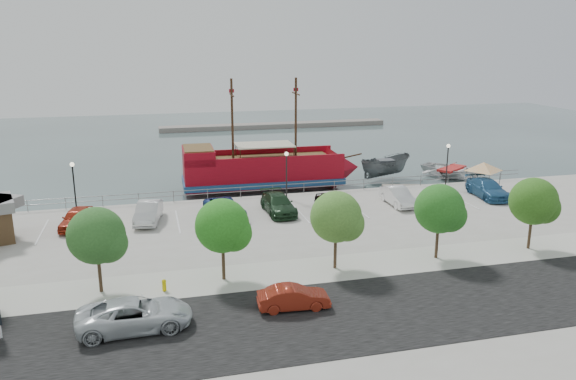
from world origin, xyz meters
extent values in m
plane|color=#374847|center=(0.00, 0.00, -1.00)|extent=(160.00, 160.00, 0.00)
cube|color=#9E9A8F|center=(0.00, -21.00, -0.60)|extent=(100.00, 58.00, 1.20)
cube|color=black|center=(0.00, -16.00, 0.01)|extent=(100.00, 8.00, 0.04)
cube|color=beige|center=(0.00, -10.00, 0.01)|extent=(100.00, 4.00, 0.05)
cylinder|color=slate|center=(0.00, 7.80, 0.95)|extent=(50.00, 0.06, 0.06)
cylinder|color=slate|center=(0.00, 7.80, 0.55)|extent=(50.00, 0.06, 0.06)
cube|color=gray|center=(10.00, 55.00, -0.60)|extent=(40.00, 3.00, 0.80)
cube|color=maroon|center=(-0.70, 13.77, 0.89)|extent=(16.00, 5.36, 2.58)
cube|color=navy|center=(-0.70, 13.77, 0.04)|extent=(16.30, 5.66, 0.60)
cone|color=maroon|center=(8.03, 13.55, 0.89)|extent=(3.29, 4.84, 4.76)
cube|color=maroon|center=(-7.15, 13.93, 2.87)|extent=(3.10, 5.03, 1.39)
cube|color=brown|center=(-7.15, 13.93, 3.61)|extent=(2.89, 4.63, 0.12)
cube|color=brown|center=(-0.20, 13.76, 2.22)|extent=(13.00, 4.69, 0.15)
cube|color=maroon|center=(-0.64, 16.15, 2.52)|extent=(15.88, 0.59, 0.69)
cube|color=maroon|center=(-0.76, 11.39, 2.52)|extent=(15.88, 0.59, 0.69)
cylinder|color=#382111|center=(2.77, 13.68, 6.24)|extent=(0.24, 0.24, 8.14)
cylinder|color=#382111|center=(-3.68, 13.85, 6.24)|extent=(0.24, 0.24, 8.14)
cylinder|color=#382111|center=(2.77, 13.68, 8.72)|extent=(0.21, 2.98, 0.14)
cylinder|color=#382111|center=(-3.68, 13.85, 8.72)|extent=(0.21, 2.98, 0.14)
cube|color=beige|center=(-0.50, 13.77, 3.66)|extent=(5.85, 3.91, 0.12)
cylinder|color=#382111|center=(8.72, 13.54, 2.08)|extent=(2.47, 0.22, 0.59)
imported|color=#555A5D|center=(13.26, 14.70, 0.22)|extent=(6.64, 3.62, 2.43)
imported|color=silver|center=(20.72, 13.47, -0.29)|extent=(7.84, 8.38, 1.41)
cube|color=#67625A|center=(-15.43, 9.20, -0.82)|extent=(6.26, 2.02, 0.35)
cube|color=gray|center=(6.86, 9.20, -0.81)|extent=(6.53, 1.95, 0.37)
cube|color=slate|center=(14.85, 9.20, -0.78)|extent=(8.05, 4.37, 0.44)
cylinder|color=slate|center=(17.85, 6.01, 0.99)|extent=(0.07, 0.07, 1.98)
cylinder|color=slate|center=(20.14, 5.52, 0.99)|extent=(0.07, 0.07, 1.98)
cylinder|color=slate|center=(17.36, 3.72, 0.99)|extent=(0.07, 0.07, 1.98)
cylinder|color=slate|center=(19.65, 3.23, 0.99)|extent=(0.07, 0.07, 1.98)
pyramid|color=beige|center=(18.75, 4.62, 2.75)|extent=(4.49, 4.49, 0.81)
imported|color=silver|center=(-13.06, -14.86, 0.78)|extent=(5.69, 2.78, 1.56)
imported|color=maroon|center=(-4.91, -14.64, 0.63)|extent=(3.94, 1.62, 1.27)
cylinder|color=yellow|center=(-11.52, -10.80, 0.30)|extent=(0.24, 0.24, 0.60)
sphere|color=yellow|center=(-11.52, -10.80, 0.62)|extent=(0.26, 0.26, 0.26)
cylinder|color=black|center=(-18.00, 6.50, 2.00)|extent=(0.12, 0.12, 4.00)
sphere|color=#FFF2CC|center=(-18.00, 6.50, 4.10)|extent=(0.36, 0.36, 0.36)
cylinder|color=black|center=(0.00, 6.50, 2.00)|extent=(0.12, 0.12, 4.00)
sphere|color=#FFF2CC|center=(0.00, 6.50, 4.10)|extent=(0.36, 0.36, 0.36)
cylinder|color=black|center=(16.00, 6.50, 2.00)|extent=(0.12, 0.12, 4.00)
sphere|color=#FFF2CC|center=(16.00, 6.50, 4.10)|extent=(0.36, 0.36, 0.36)
cylinder|color=#473321|center=(-15.00, -10.00, 1.10)|extent=(0.20, 0.20, 2.20)
sphere|color=#285621|center=(-15.00, -10.00, 3.40)|extent=(3.20, 3.20, 3.20)
sphere|color=#285621|center=(-14.40, -10.30, 3.00)|extent=(2.20, 2.20, 2.20)
cylinder|color=#473321|center=(-8.00, -10.00, 1.10)|extent=(0.20, 0.20, 2.20)
sphere|color=#25701B|center=(-8.00, -10.00, 3.40)|extent=(3.20, 3.20, 3.20)
sphere|color=#25701B|center=(-7.40, -10.30, 3.00)|extent=(2.20, 2.20, 2.20)
cylinder|color=#473321|center=(-1.00, -10.00, 1.10)|extent=(0.20, 0.20, 2.20)
sphere|color=#427129|center=(-1.00, -10.00, 3.40)|extent=(3.20, 3.20, 3.20)
sphere|color=#427129|center=(-0.40, -10.30, 3.00)|extent=(2.20, 2.20, 2.20)
cylinder|color=#473321|center=(6.00, -10.00, 1.10)|extent=(0.20, 0.20, 2.20)
sphere|color=#235F1C|center=(6.00, -10.00, 3.40)|extent=(3.20, 3.20, 3.20)
sphere|color=#235F1C|center=(6.60, -10.30, 3.00)|extent=(2.20, 2.20, 2.20)
cylinder|color=#473321|center=(13.00, -10.00, 1.10)|extent=(0.20, 0.20, 2.20)
sphere|color=#2D5D1A|center=(13.00, -10.00, 3.40)|extent=(3.20, 3.20, 3.20)
sphere|color=#2D5D1A|center=(13.60, -10.30, 3.00)|extent=(2.20, 2.20, 2.20)
imported|color=#A72A14|center=(-17.53, 2.40, 0.76)|extent=(2.68, 4.75, 1.52)
imported|color=silver|center=(-12.21, 2.50, 0.80)|extent=(2.46, 5.05, 1.59)
imported|color=navy|center=(-6.21, 2.12, 0.75)|extent=(3.28, 5.71, 1.50)
imported|color=#1C3920|center=(-1.75, 2.32, 0.78)|extent=(2.36, 5.43, 1.56)
imported|color=black|center=(2.77, 1.42, 0.77)|extent=(2.43, 4.72, 1.54)
imported|color=white|center=(8.87, 2.06, 0.77)|extent=(1.67, 4.70, 1.54)
imported|color=#295E8C|center=(17.89, 2.40, 0.80)|extent=(2.79, 5.72, 1.60)
camera|label=1|loc=(-11.90, -41.05, 13.83)|focal=35.00mm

